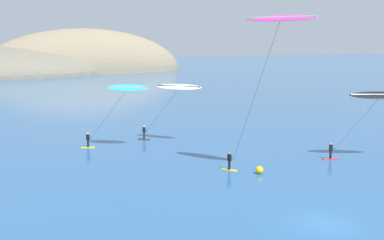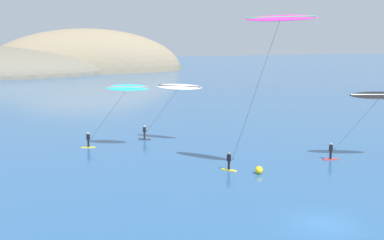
{
  "view_description": "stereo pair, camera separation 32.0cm",
  "coord_description": "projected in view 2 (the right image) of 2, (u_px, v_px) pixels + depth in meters",
  "views": [
    {
      "loc": [
        -20.36,
        -23.0,
        11.71
      ],
      "look_at": [
        0.57,
        21.51,
        3.52
      ],
      "focal_mm": 45.0,
      "sensor_mm": 36.0,
      "label": 1
    },
    {
      "loc": [
        -20.07,
        -23.14,
        11.71
      ],
      "look_at": [
        0.57,
        21.51,
        3.52
      ],
      "focal_mm": 45.0,
      "sensor_mm": 36.0,
      "label": 2
    }
  ],
  "objects": [
    {
      "name": "ground_plane",
      "position": [
        324.0,
        224.0,
        30.94
      ],
      "size": [
        600.0,
        600.0,
        0.0
      ],
      "primitive_type": "plane",
      "color": "#285689"
    },
    {
      "name": "marker_buoy",
      "position": [
        259.0,
        170.0,
        42.55
      ],
      "size": [
        0.7,
        0.7,
        0.7
      ],
      "primitive_type": "sphere",
      "color": "yellow",
      "rests_on": "ground"
    },
    {
      "name": "kitesurfer_magenta",
      "position": [
        276.0,
        29.0,
        39.5
      ],
      "size": [
        5.39,
        7.5,
        13.85
      ],
      "color": "yellow",
      "rests_on": "ground"
    },
    {
      "name": "kitesurfer_white",
      "position": [
        176.0,
        91.0,
        54.69
      ],
      "size": [
        6.05,
        6.58,
        6.84
      ],
      "color": "#2D2D33",
      "rests_on": "ground"
    },
    {
      "name": "kitesurfer_black",
      "position": [
        377.0,
        100.0,
        46.42
      ],
      "size": [
        7.67,
        4.57,
        6.84
      ],
      "color": "red",
      "rests_on": "ground"
    },
    {
      "name": "kitesurfer_cyan",
      "position": [
        124.0,
        92.0,
        51.33
      ],
      "size": [
        6.99,
        5.03,
        7.09
      ],
      "color": "yellow",
      "rests_on": "ground"
    },
    {
      "name": "headland_island",
      "position": [
        36.0,
        73.0,
        171.36
      ],
      "size": [
        112.74,
        55.21,
        31.96
      ],
      "color": "#84755B",
      "rests_on": "ground"
    }
  ]
}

